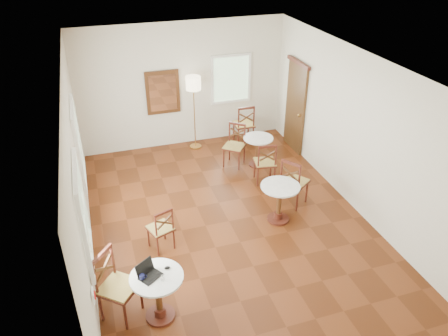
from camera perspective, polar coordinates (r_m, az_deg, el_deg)
name	(u,v)px	position (r m, az deg, el deg)	size (l,w,h in m)	color
ground	(229,221)	(8.29, 0.64, -6.99)	(7.00, 7.00, 0.00)	#5A270F
room_shell	(221,125)	(7.52, -0.38, 5.70)	(5.02, 7.02, 3.01)	silver
cafe_table_near	(158,292)	(6.34, -8.64, -15.80)	(0.74, 0.74, 0.78)	#4F1F13
cafe_table_mid	(279,199)	(8.11, 7.28, -4.06)	(0.72, 0.72, 0.77)	#4F1F13
cafe_table_back	(258,148)	(9.89, 4.46, 2.60)	(0.67, 0.67, 0.71)	#4F1F13
chair_near_a	(161,228)	(7.50, -8.27, -7.85)	(0.50, 0.50, 0.85)	#4F1F13
chair_near_b	(117,286)	(6.45, -13.85, -14.80)	(0.70, 0.70, 1.08)	#4F1F13
chair_mid_a	(265,162)	(9.25, 5.42, 0.73)	(0.52, 0.52, 0.96)	#4F1F13
chair_mid_b	(294,182)	(8.58, 9.12, -1.81)	(0.66, 0.66, 1.03)	#4F1F13
chair_back_a	(244,124)	(10.87, 2.63, 5.76)	(0.49, 0.49, 1.04)	#4F1F13
chair_back_b	(235,145)	(9.88, 1.40, 2.97)	(0.64, 0.64, 0.98)	#4F1F13
floor_lamp	(193,88)	(10.28, -4.03, 10.41)	(0.35, 0.35, 1.82)	#BF8C3F
laptop	(148,273)	(6.12, -9.94, -13.37)	(0.37, 0.36, 0.21)	black
mouse	(167,268)	(6.21, -7.46, -12.83)	(0.08, 0.05, 0.03)	black
navy_mug	(142,277)	(6.09, -10.67, -13.89)	(0.10, 0.07, 0.08)	#101237
water_glass	(163,278)	(6.03, -8.05, -14.11)	(0.05, 0.05, 0.09)	white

